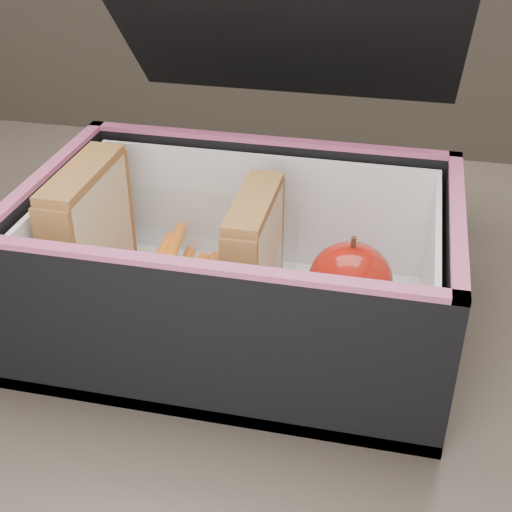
{
  "coord_description": "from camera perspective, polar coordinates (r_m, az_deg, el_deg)",
  "views": [
    {
      "loc": [
        0.12,
        -0.42,
        1.1
      ],
      "look_at": [
        0.02,
        0.03,
        0.81
      ],
      "focal_mm": 50.0,
      "sensor_mm": 36.0,
      "label": 1
    }
  ],
  "objects": [
    {
      "name": "sandwich_right",
      "position": [
        0.53,
        -0.15,
        -0.28
      ],
      "size": [
        0.03,
        0.09,
        0.1
      ],
      "color": "#DCBD8B",
      "rests_on": "plastic_tub"
    },
    {
      "name": "carrot_sticks",
      "position": [
        0.58,
        -6.99,
        -1.92
      ],
      "size": [
        0.05,
        0.13,
        0.03
      ],
      "color": "orange",
      "rests_on": "plastic_tub"
    },
    {
      "name": "red_apple",
      "position": [
        0.55,
        7.55,
        -1.95
      ],
      "size": [
        0.08,
        0.08,
        0.07
      ],
      "rotation": [
        0.0,
        0.0,
        0.23
      ],
      "color": "maroon",
      "rests_on": "paper_napkin"
    },
    {
      "name": "sandwich_left",
      "position": [
        0.57,
        -13.15,
        1.64
      ],
      "size": [
        0.03,
        0.1,
        0.11
      ],
      "color": "#DCBD8B",
      "rests_on": "plastic_tub"
    },
    {
      "name": "paper_napkin",
      "position": [
        0.56,
        7.7,
        -4.88
      ],
      "size": [
        0.08,
        0.09,
        0.01
      ],
      "primitive_type": "cube",
      "rotation": [
        0.0,
        0.0,
        0.24
      ],
      "color": "white",
      "rests_on": "lunch_bag"
    },
    {
      "name": "lunch_bag",
      "position": [
        0.54,
        -1.12,
        0.19
      ],
      "size": [
        0.31,
        0.35,
        0.27
      ],
      "color": "black",
      "rests_on": "kitchen_table"
    },
    {
      "name": "kitchen_table",
      "position": [
        0.62,
        -2.46,
        -13.42
      ],
      "size": [
        1.2,
        0.8,
        0.75
      ],
      "color": "brown",
      "rests_on": "ground"
    },
    {
      "name": "plastic_tub",
      "position": [
        0.56,
        -6.74,
        -1.06
      ],
      "size": [
        0.18,
        0.13,
        0.07
      ],
      "primitive_type": null,
      "color": "white",
      "rests_on": "lunch_bag"
    }
  ]
}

